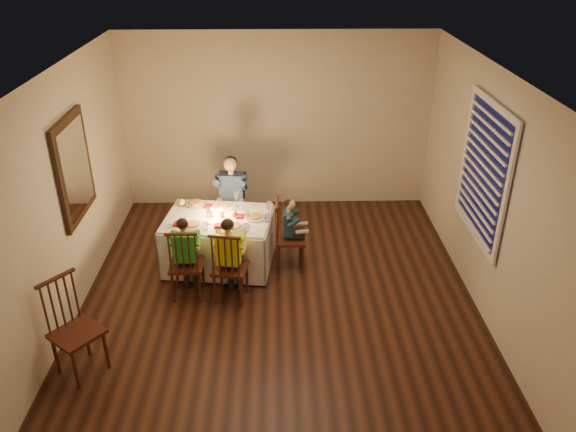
{
  "coord_description": "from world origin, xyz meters",
  "views": [
    {
      "loc": [
        -0.01,
        -5.41,
        3.85
      ],
      "look_at": [
        0.11,
        0.15,
        0.96
      ],
      "focal_mm": 35.0,
      "sensor_mm": 36.0,
      "label": 1
    }
  ],
  "objects_px": {
    "adult": "(234,237)",
    "chair_near_right": "(232,298)",
    "dining_table": "(218,231)",
    "serving_bowl": "(196,205)",
    "chair_adult": "(234,237)",
    "child_green": "(190,295)",
    "chair_near_left": "(190,295)",
    "chair_extra": "(85,370)",
    "child_teal": "(290,266)",
    "child_yellow": "(232,298)",
    "chair_end": "(290,266)"
  },
  "relations": [
    {
      "from": "dining_table",
      "to": "serving_bowl",
      "type": "height_order",
      "value": "serving_bowl"
    },
    {
      "from": "dining_table",
      "to": "chair_adult",
      "type": "xyz_separation_m",
      "value": [
        0.13,
        0.71,
        -0.48
      ]
    },
    {
      "from": "adult",
      "to": "child_green",
      "type": "height_order",
      "value": "adult"
    },
    {
      "from": "adult",
      "to": "serving_bowl",
      "type": "distance_m",
      "value": 0.92
    },
    {
      "from": "dining_table",
      "to": "chair_end",
      "type": "bearing_deg",
      "value": 2.29
    },
    {
      "from": "child_yellow",
      "to": "serving_bowl",
      "type": "height_order",
      "value": "serving_bowl"
    },
    {
      "from": "chair_end",
      "to": "child_teal",
      "type": "xyz_separation_m",
      "value": [
        0.0,
        0.0,
        0.0
      ]
    },
    {
      "from": "child_green",
      "to": "child_teal",
      "type": "relative_size",
      "value": 1.09
    },
    {
      "from": "chair_near_right",
      "to": "child_green",
      "type": "xyz_separation_m",
      "value": [
        -0.5,
        0.08,
        0.0
      ]
    },
    {
      "from": "dining_table",
      "to": "chair_end",
      "type": "relative_size",
      "value": 1.53
    },
    {
      "from": "chair_adult",
      "to": "chair_end",
      "type": "xyz_separation_m",
      "value": [
        0.77,
        -0.78,
        0.0
      ]
    },
    {
      "from": "chair_near_right",
      "to": "adult",
      "type": "xyz_separation_m",
      "value": [
        -0.07,
        1.45,
        0.0
      ]
    },
    {
      "from": "chair_adult",
      "to": "adult",
      "type": "height_order",
      "value": "adult"
    },
    {
      "from": "child_teal",
      "to": "chair_adult",
      "type": "bearing_deg",
      "value": 44.87
    },
    {
      "from": "chair_adult",
      "to": "serving_bowl",
      "type": "distance_m",
      "value": 0.92
    },
    {
      "from": "chair_near_right",
      "to": "chair_end",
      "type": "bearing_deg",
      "value": -126.2
    },
    {
      "from": "serving_bowl",
      "to": "child_green",
      "type": "bearing_deg",
      "value": -90.2
    },
    {
      "from": "dining_table",
      "to": "chair_near_left",
      "type": "height_order",
      "value": "dining_table"
    },
    {
      "from": "adult",
      "to": "child_teal",
      "type": "distance_m",
      "value": 1.1
    },
    {
      "from": "chair_end",
      "to": "child_teal",
      "type": "relative_size",
      "value": 0.98
    },
    {
      "from": "serving_bowl",
      "to": "child_yellow",
      "type": "bearing_deg",
      "value": -64.44
    },
    {
      "from": "chair_end",
      "to": "child_green",
      "type": "distance_m",
      "value": 1.34
    },
    {
      "from": "child_teal",
      "to": "serving_bowl",
      "type": "relative_size",
      "value": 4.51
    },
    {
      "from": "child_yellow",
      "to": "chair_adult",
      "type": "bearing_deg",
      "value": -76.93
    },
    {
      "from": "chair_near_left",
      "to": "serving_bowl",
      "type": "relative_size",
      "value": 4.42
    },
    {
      "from": "chair_end",
      "to": "child_green",
      "type": "height_order",
      "value": "child_green"
    },
    {
      "from": "chair_extra",
      "to": "chair_end",
      "type": "bearing_deg",
      "value": -9.54
    },
    {
      "from": "adult",
      "to": "child_teal",
      "type": "bearing_deg",
      "value": -39.39
    },
    {
      "from": "adult",
      "to": "serving_bowl",
      "type": "height_order",
      "value": "serving_bowl"
    },
    {
      "from": "child_green",
      "to": "chair_end",
      "type": "bearing_deg",
      "value": -153.92
    },
    {
      "from": "chair_extra",
      "to": "adult",
      "type": "xyz_separation_m",
      "value": [
        1.29,
        2.61,
        0.0
      ]
    },
    {
      "from": "dining_table",
      "to": "serving_bowl",
      "type": "bearing_deg",
      "value": 142.17
    },
    {
      "from": "chair_adult",
      "to": "chair_extra",
      "type": "bearing_deg",
      "value": -110.06
    },
    {
      "from": "chair_near_left",
      "to": "chair_near_right",
      "type": "distance_m",
      "value": 0.51
    },
    {
      "from": "chair_near_left",
      "to": "chair_adult",
      "type": "bearing_deg",
      "value": -107.46
    },
    {
      "from": "chair_near_left",
      "to": "serving_bowl",
      "type": "xyz_separation_m",
      "value": [
        0.0,
        0.96,
        0.7
      ]
    },
    {
      "from": "adult",
      "to": "chair_near_right",
      "type": "bearing_deg",
      "value": -81.12
    },
    {
      "from": "chair_end",
      "to": "child_teal",
      "type": "bearing_deg",
      "value": 0.0
    },
    {
      "from": "child_green",
      "to": "serving_bowl",
      "type": "relative_size",
      "value": 4.89
    },
    {
      "from": "child_green",
      "to": "serving_bowl",
      "type": "height_order",
      "value": "serving_bowl"
    },
    {
      "from": "chair_adult",
      "to": "chair_near_left",
      "type": "relative_size",
      "value": 1.0
    },
    {
      "from": "dining_table",
      "to": "child_green",
      "type": "xyz_separation_m",
      "value": [
        -0.31,
        -0.66,
        -0.48
      ]
    },
    {
      "from": "adult",
      "to": "child_teal",
      "type": "xyz_separation_m",
      "value": [
        0.77,
        -0.78,
        0.0
      ]
    },
    {
      "from": "chair_extra",
      "to": "child_yellow",
      "type": "xyz_separation_m",
      "value": [
        1.35,
        1.16,
        0.0
      ]
    },
    {
      "from": "dining_table",
      "to": "chair_extra",
      "type": "distance_m",
      "value": 2.28
    },
    {
      "from": "chair_extra",
      "to": "child_teal",
      "type": "relative_size",
      "value": 1.08
    },
    {
      "from": "chair_end",
      "to": "serving_bowl",
      "type": "relative_size",
      "value": 4.42
    },
    {
      "from": "chair_extra",
      "to": "child_teal",
      "type": "bearing_deg",
      "value": -9.54
    },
    {
      "from": "child_green",
      "to": "child_yellow",
      "type": "bearing_deg",
      "value": 171.34
    },
    {
      "from": "chair_near_right",
      "to": "child_green",
      "type": "relative_size",
      "value": 0.9
    }
  ]
}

